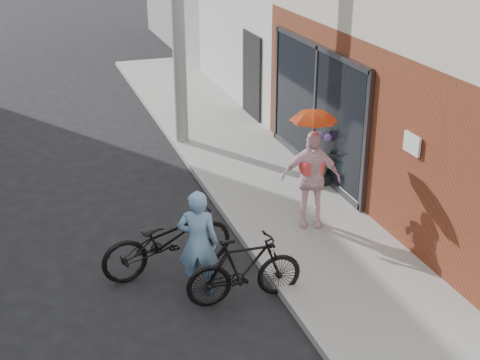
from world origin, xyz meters
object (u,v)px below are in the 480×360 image
bike_right (245,269)px  kimono_woman (311,179)px  officer (198,243)px  bike_left (167,240)px  planter (320,179)px

bike_right → kimono_woman: kimono_woman is taller
officer → bike_left: (-0.28, 0.68, -0.25)m
bike_left → kimono_woman: 2.61m
officer → kimono_woman: 2.55m
bike_left → kimono_woman: bearing=-86.2°
bike_left → bike_right: size_ratio=1.23×
officer → kimono_woman: bearing=-128.2°
officer → planter: bearing=-116.0°
bike_left → kimono_woman: kimono_woman is taller
bike_left → planter: size_ratio=5.79×
officer → planter: (3.14, 2.69, -0.57)m
officer → kimono_woman: kimono_woman is taller
kimono_woman → planter: 1.88m
bike_right → planter: (2.61, 3.11, -0.28)m
officer → bike_left: bearing=-43.8°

